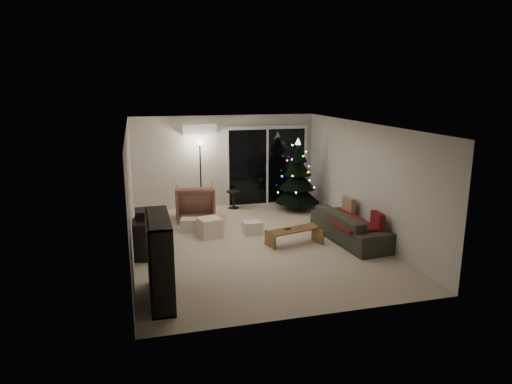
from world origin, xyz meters
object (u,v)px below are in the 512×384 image
at_px(coffee_table, 294,237).
at_px(armchair, 196,202).
at_px(sofa, 351,226).
at_px(christmas_tree, 298,174).
at_px(bookshelf, 149,260).
at_px(media_cabinet, 146,235).

bearing_deg(coffee_table, armchair, 110.25).
height_order(armchair, sofa, armchair).
relative_size(armchair, sofa, 0.45).
bearing_deg(coffee_table, christmas_tree, 53.56).
bearing_deg(christmas_tree, sofa, -84.25).
height_order(bookshelf, coffee_table, bookshelf).
bearing_deg(media_cabinet, armchair, 72.13).
xyz_separation_m(media_cabinet, sofa, (4.30, -0.42, -0.05)).
bearing_deg(bookshelf, media_cabinet, 65.75).
bearing_deg(armchair, bookshelf, 80.33).
bearing_deg(christmas_tree, armchair, -176.05).
relative_size(bookshelf, christmas_tree, 0.70).
bearing_deg(armchair, sofa, 147.60).
bearing_deg(sofa, christmas_tree, 0.52).
bearing_deg(sofa, media_cabinet, 79.23).
height_order(armchair, christmas_tree, christmas_tree).
relative_size(media_cabinet, armchair, 1.19).
height_order(media_cabinet, coffee_table, media_cabinet).
bearing_deg(media_cabinet, bookshelf, -76.29).
relative_size(media_cabinet, christmas_tree, 0.61).
bearing_deg(bookshelf, christmas_tree, 23.57).
distance_m(bookshelf, armchair, 4.45).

